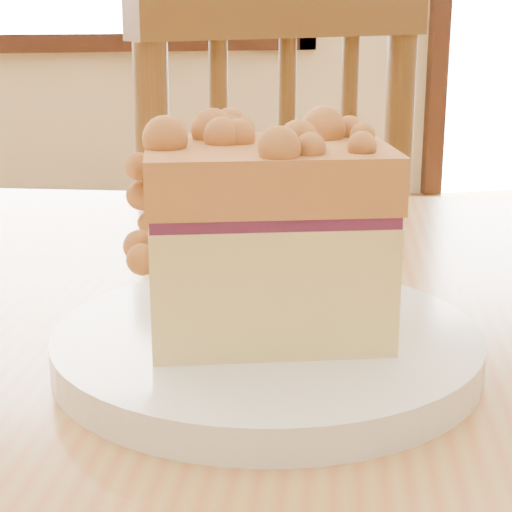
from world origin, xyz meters
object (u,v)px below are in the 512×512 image
at_px(plate, 267,347).
at_px(cake_slice, 263,228).
at_px(cafe_chair_main, 223,327).
at_px(cafe_table_main, 224,478).

bearing_deg(plate, cake_slice, 164.82).
xyz_separation_m(cafe_chair_main, plate, (-0.09, -0.73, 0.27)).
height_order(plate, cake_slice, cake_slice).
distance_m(cafe_table_main, cake_slice, 0.18).
xyz_separation_m(cafe_table_main, plate, (0.02, -0.05, 0.11)).
relative_size(cafe_table_main, plate, 5.91).
height_order(cafe_table_main, cafe_chair_main, cafe_chair_main).
bearing_deg(cafe_chair_main, cake_slice, 60.99).
bearing_deg(cafe_chair_main, cafe_table_main, 59.28).
bearing_deg(cafe_table_main, cafe_chair_main, 97.77).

